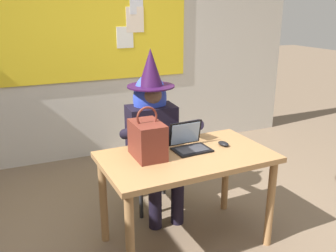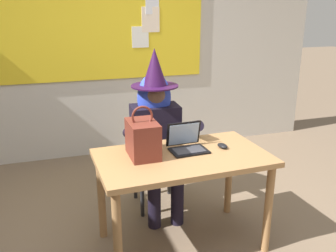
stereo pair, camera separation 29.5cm
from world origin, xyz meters
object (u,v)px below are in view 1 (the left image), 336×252
at_px(chair_at_desk, 150,153).
at_px(computer_mouse, 223,144).
at_px(desk_main, 187,167).
at_px(laptop, 189,143).
at_px(handbag, 147,139).
at_px(person_costumed, 154,127).

height_order(chair_at_desk, computer_mouse, chair_at_desk).
relative_size(desk_main, laptop, 4.49).
height_order(desk_main, chair_at_desk, chair_at_desk).
distance_m(laptop, handbag, 0.36).
bearing_deg(desk_main, chair_at_desk, 91.29).
xyz_separation_m(desk_main, person_costumed, (-0.02, 0.60, 0.14)).
distance_m(chair_at_desk, handbag, 0.80).
xyz_separation_m(laptop, computer_mouse, (0.27, -0.05, -0.03)).
height_order(person_costumed, laptop, person_costumed).
relative_size(chair_at_desk, person_costumed, 0.61).
relative_size(desk_main, computer_mouse, 12.23).
xyz_separation_m(desk_main, laptop, (0.07, 0.09, 0.15)).
relative_size(chair_at_desk, computer_mouse, 8.55).
relative_size(person_costumed, laptop, 5.14).
bearing_deg(laptop, computer_mouse, -12.42).
distance_m(desk_main, computer_mouse, 0.36).
height_order(desk_main, person_costumed, person_costumed).
relative_size(person_costumed, computer_mouse, 14.00).
xyz_separation_m(desk_main, computer_mouse, (0.34, 0.05, 0.12)).
xyz_separation_m(desk_main, handbag, (-0.28, 0.08, 0.24)).
distance_m(person_costumed, laptop, 0.52).
bearing_deg(laptop, handbag, -179.60).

